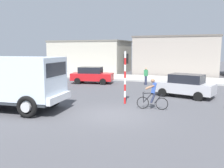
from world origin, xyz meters
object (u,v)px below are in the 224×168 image
(truck_foreground, at_px, (14,80))
(cyclist, at_px, (153,94))
(traffic_light_pole, at_px, (125,70))
(car_red_near, at_px, (92,75))
(pedestrian_near_kerb, at_px, (146,76))
(car_white_mid, at_px, (185,85))

(truck_foreground, relative_size, cyclist, 3.28)
(traffic_light_pole, relative_size, car_red_near, 0.75)
(truck_foreground, relative_size, car_red_near, 1.33)
(truck_foreground, height_order, pedestrian_near_kerb, truck_foreground)
(car_red_near, height_order, pedestrian_near_kerb, pedestrian_near_kerb)
(traffic_light_pole, bearing_deg, truck_foreground, -145.08)
(car_red_near, bearing_deg, pedestrian_near_kerb, 8.38)
(truck_foreground, relative_size, traffic_light_pole, 1.77)
(traffic_light_pole, distance_m, car_white_mid, 4.93)
(traffic_light_pole, height_order, car_white_mid, traffic_light_pole)
(car_white_mid, bearing_deg, traffic_light_pole, -133.07)
(truck_foreground, bearing_deg, pedestrian_near_kerb, 68.42)
(cyclist, bearing_deg, car_red_near, 133.05)
(cyclist, relative_size, pedestrian_near_kerb, 1.06)
(car_red_near, xyz_separation_m, car_white_mid, (9.03, -3.84, 0.00))
(traffic_light_pole, xyz_separation_m, car_white_mid, (3.25, 3.48, -1.25))
(car_red_near, xyz_separation_m, pedestrian_near_kerb, (5.21, 0.77, 0.03))
(cyclist, bearing_deg, truck_foreground, -158.53)
(traffic_light_pole, distance_m, pedestrian_near_kerb, 8.20)
(car_red_near, bearing_deg, cyclist, -46.95)
(traffic_light_pole, height_order, car_red_near, traffic_light_pole)
(traffic_light_pole, bearing_deg, car_red_near, 128.28)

